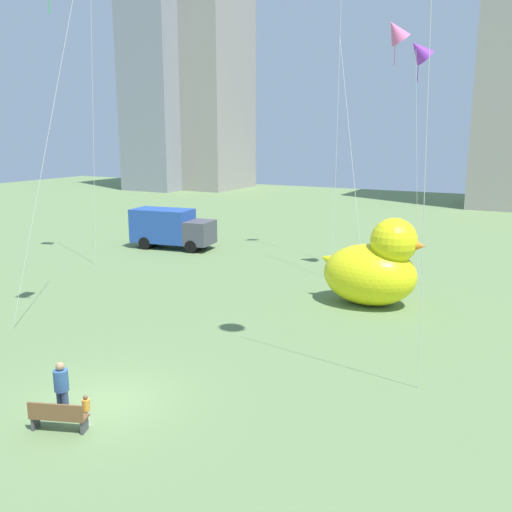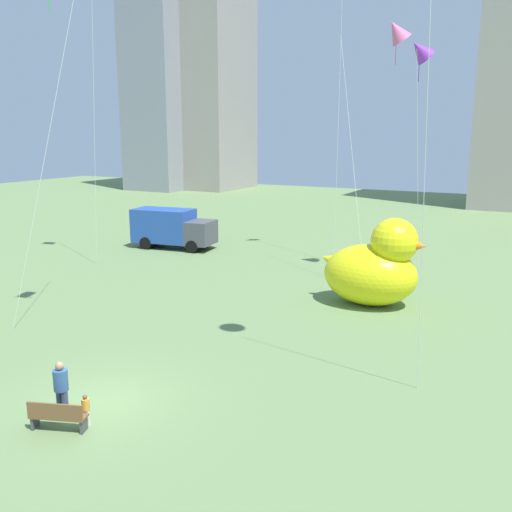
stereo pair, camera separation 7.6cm
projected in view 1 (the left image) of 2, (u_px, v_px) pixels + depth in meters
ground_plane at (105, 402)px, 17.58m from camera, size 140.00×140.00×0.00m
park_bench at (58, 416)px, 15.76m from camera, size 1.69×0.97×0.90m
person_adult at (62, 387)px, 16.46m from camera, size 0.43×0.43×1.74m
person_child at (86, 408)px, 16.11m from camera, size 0.23×0.23×0.93m
giant_inflatable_duck at (374, 268)px, 27.19m from camera, size 5.28×3.39×4.38m
box_truck at (171, 229)px, 40.76m from camera, size 6.26×3.07×2.85m
city_skyline at (428, 54)px, 66.05m from camera, size 86.37×15.05×38.81m
kite_pink at (396, 32)px, 29.38m from camera, size 4.10×4.05×14.27m
kite_purple at (419, 51)px, 30.77m from camera, size 1.90×1.83×13.50m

